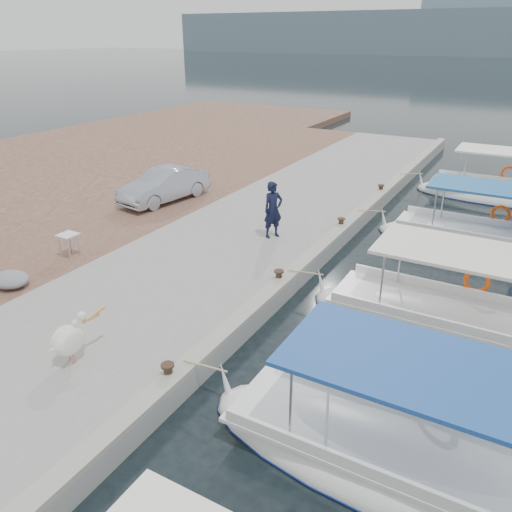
{
  "coord_description": "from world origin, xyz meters",
  "views": [
    {
      "loc": [
        5.28,
        -9.87,
        6.95
      ],
      "look_at": [
        -1.0,
        1.33,
        1.2
      ],
      "focal_mm": 35.0,
      "sensor_mm": 36.0,
      "label": 1
    }
  ],
  "objects": [
    {
      "name": "ground",
      "position": [
        0.0,
        0.0,
        0.0
      ],
      "size": [
        400.0,
        400.0,
        0.0
      ],
      "primitive_type": "plane",
      "color": "black",
      "rests_on": "ground"
    },
    {
      "name": "concrete_quay",
      "position": [
        -3.0,
        5.0,
        0.25
      ],
      "size": [
        6.0,
        40.0,
        0.5
      ],
      "primitive_type": "cube",
      "color": "gray",
      "rests_on": "ground"
    },
    {
      "name": "quay_curb",
      "position": [
        -0.22,
        5.0,
        0.56
      ],
      "size": [
        0.44,
        40.0,
        0.12
      ],
      "primitive_type": "cube",
      "color": "gray",
      "rests_on": "concrete_quay"
    },
    {
      "name": "cobblestone_strip",
      "position": [
        -8.0,
        5.0,
        0.25
      ],
      "size": [
        4.0,
        40.0,
        0.5
      ],
      "primitive_type": "cube",
      "color": "brown",
      "rests_on": "ground"
    },
    {
      "name": "fishing_caique_b",
      "position": [
        4.26,
        -3.03,
        0.12
      ],
      "size": [
        7.34,
        2.47,
        2.83
      ],
      "color": "white",
      "rests_on": "ground"
    },
    {
      "name": "fishing_caique_c",
      "position": [
        4.34,
        2.0,
        0.12
      ],
      "size": [
        7.51,
        2.41,
        2.83
      ],
      "color": "white",
      "rests_on": "ground"
    },
    {
      "name": "fishing_caique_d",
      "position": [
        4.47,
        8.22,
        0.19
      ],
      "size": [
        7.55,
        2.24,
        2.83
      ],
      "color": "white",
      "rests_on": "ground"
    },
    {
      "name": "fishing_caique_e",
      "position": [
        4.13,
        14.58,
        0.12
      ],
      "size": [
        7.08,
        2.33,
        2.83
      ],
      "color": "white",
      "rests_on": "ground"
    },
    {
      "name": "mooring_bollards",
      "position": [
        -0.35,
        1.5,
        0.69
      ],
      "size": [
        0.28,
        20.28,
        0.33
      ],
      "color": "black",
      "rests_on": "concrete_quay"
    },
    {
      "name": "pelican",
      "position": [
        -2.5,
        -4.03,
        1.04
      ],
      "size": [
        0.59,
        1.37,
        1.05
      ],
      "color": "tan",
      "rests_on": "concrete_quay"
    },
    {
      "name": "fisherman",
      "position": [
        -2.07,
        4.42,
        1.47
      ],
      "size": [
        0.77,
        0.85,
        1.95
      ],
      "primitive_type": "imported",
      "rotation": [
        0.0,
        0.0,
        1.02
      ],
      "color": "black",
      "rests_on": "concrete_quay"
    },
    {
      "name": "parked_car",
      "position": [
        -7.9,
        5.82,
        1.17
      ],
      "size": [
        2.05,
        4.25,
        1.34
      ],
      "primitive_type": "imported",
      "rotation": [
        0.0,
        0.0,
        -0.16
      ],
      "color": "#A1A7B8",
      "rests_on": "cobblestone_strip"
    },
    {
      "name": "tarp_bundle",
      "position": [
        -6.73,
        -2.42,
        0.7
      ],
      "size": [
        1.1,
        0.9,
        0.4
      ],
      "primitive_type": "ellipsoid",
      "color": "slate",
      "rests_on": "cobblestone_strip"
    },
    {
      "name": "folding_table",
      "position": [
        -6.91,
        -0.15,
        1.02
      ],
      "size": [
        0.55,
        0.55,
        0.73
      ],
      "color": "silver",
      "rests_on": "cobblestone_strip"
    }
  ]
}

